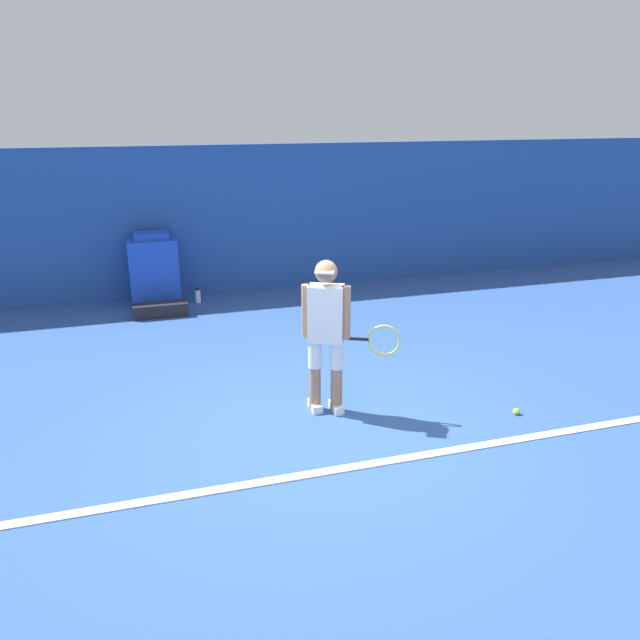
% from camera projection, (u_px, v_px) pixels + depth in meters
% --- Properties ---
extents(ground_plane, '(24.00, 24.00, 0.00)m').
position_uv_depth(ground_plane, '(335.00, 429.00, 6.03)').
color(ground_plane, '#2D5193').
extents(back_wall, '(24.00, 0.10, 2.40)m').
position_uv_depth(back_wall, '(240.00, 220.00, 10.25)').
color(back_wall, '#234C99').
rests_on(back_wall, ground_plane).
extents(court_baseline, '(21.60, 0.10, 0.01)m').
position_uv_depth(court_baseline, '(360.00, 466.00, 5.41)').
color(court_baseline, white).
rests_on(court_baseline, ground_plane).
extents(tennis_player, '(0.89, 0.49, 1.58)m').
position_uv_depth(tennis_player, '(327.00, 330.00, 6.14)').
color(tennis_player, '#A37556').
rests_on(tennis_player, ground_plane).
extents(tennis_ball, '(0.07, 0.07, 0.07)m').
position_uv_depth(tennis_ball, '(516.00, 411.00, 6.32)').
color(tennis_ball, '#D1E533').
rests_on(tennis_ball, ground_plane).
extents(covered_chair, '(0.74, 0.57, 1.14)m').
position_uv_depth(covered_chair, '(154.00, 270.00, 9.71)').
color(covered_chair, blue).
rests_on(covered_chair, ground_plane).
extents(equipment_bag, '(0.79, 0.27, 0.20)m').
position_uv_depth(equipment_bag, '(161.00, 310.00, 9.26)').
color(equipment_bag, black).
rests_on(equipment_bag, ground_plane).
extents(water_bottle, '(0.09, 0.09, 0.23)m').
position_uv_depth(water_bottle, '(198.00, 296.00, 9.92)').
color(water_bottle, white).
rests_on(water_bottle, ground_plane).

